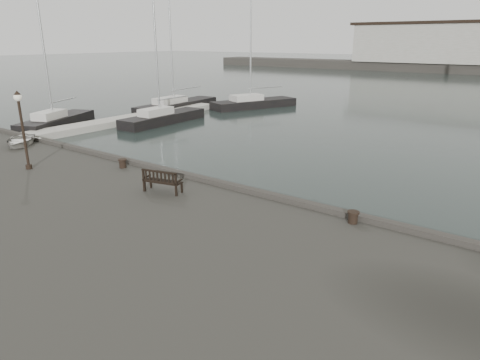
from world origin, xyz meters
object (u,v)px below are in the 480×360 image
Objects in this scene: bollard_left at (123,163)px; lamp_post at (21,120)px; yacht_d at (254,105)px; yacht_c at (164,120)px; bollard_right at (353,217)px; yacht_a at (57,124)px; yacht_b at (177,107)px; bench at (163,185)px; dinghy at (20,140)px.

lamp_post is at bearing -141.21° from bollard_left.
lamp_post is 29.88m from yacht_d.
yacht_c is 11.98m from yacht_d.
bollard_left reaches higher than bollard_right.
yacht_d is at bearing 44.58° from yacht_a.
yacht_c is (-12.30, 14.18, -1.51)m from bollard_left.
yacht_b is (-16.55, 20.21, -1.50)m from bollard_left.
lamp_post is 18.68m from yacht_a.
yacht_a is at bearing 145.58° from lamp_post.
bollard_left is 26.17m from yacht_b.
bollard_right is at bearing -41.49° from yacht_b.
bench is at bearing 11.10° from lamp_post.
bollard_left is at bearing -178.41° from bollard_right.
bollard_left is at bearing -47.53° from yacht_a.
yacht_d reaches higher than bench.
yacht_c is (-4.76, 14.67, -1.58)m from dinghy.
lamp_post is at bearing -63.39° from yacht_c.
yacht_d is at bearing 81.98° from yacht_c.
bench reaches higher than bollard_right.
yacht_c is (-15.95, 15.34, -1.58)m from bench.
dinghy is 0.23× the size of yacht_a.
yacht_a is (-18.23, 7.91, -1.51)m from bollard_left.
lamp_post is 0.24× the size of yacht_b.
yacht_b is at bearing 119.42° from bench.
bollard_left is 1.03× the size of bollard_right.
yacht_d is (-21.34, 25.82, -1.51)m from bollard_right.
yacht_c is at bearing -59.62° from yacht_b.
yacht_c is 0.99× the size of yacht_d.
yacht_d is (-14.77, 27.26, -1.59)m from bench.
bench is 4.05× the size of bollard_right.
dinghy is (-4.47, 1.99, -1.84)m from lamp_post.
yacht_d is at bearing 104.48° from bench.
yacht_d is at bearing 52.46° from dinghy.
bollard_left is 7.56m from dinghy.
bollard_left is at bearing -41.55° from dinghy.
bollard_right is at bearing -1.62° from bench.
yacht_b is at bearing -110.50° from yacht_d.
dinghy is at bearing 155.94° from lamp_post.
bench is at bearing -46.25° from yacht_c.
lamp_post is 5.23m from dinghy.
yacht_b reaches higher than bench.
lamp_post is (-3.08, -2.48, 1.91)m from bollard_left.
yacht_a reaches higher than bollard_left.
yacht_b is (-20.20, 21.37, -1.57)m from bench.
yacht_b is 8.01m from yacht_d.
yacht_d reaches higher than yacht_c.
dinghy is 26.87m from yacht_d.
dinghy is 13.68m from yacht_a.
yacht_d is (7.11, 18.19, -0.01)m from yacht_a.
yacht_a reaches higher than bench.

